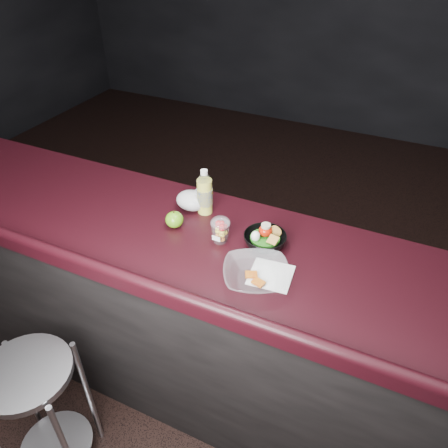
{
  "coord_description": "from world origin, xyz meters",
  "views": [
    {
      "loc": [
        0.67,
        -0.99,
        2.17
      ],
      "look_at": [
        0.05,
        0.33,
        1.1
      ],
      "focal_mm": 35.0,
      "sensor_mm": 36.0,
      "label": 1
    }
  ],
  "objects_px": {
    "fruit_cup": "(220,229)",
    "snack_bowl": "(265,239)",
    "lemonade_bottle": "(205,195)",
    "green_apple": "(174,220)",
    "stool_left": "(37,400)",
    "takeout_bowl": "(256,275)"
  },
  "relations": [
    {
      "from": "lemonade_bottle",
      "to": "snack_bowl",
      "type": "bearing_deg",
      "value": -19.05
    },
    {
      "from": "fruit_cup",
      "to": "green_apple",
      "type": "xyz_separation_m",
      "value": [
        -0.23,
        0.01,
        -0.02
      ]
    },
    {
      "from": "takeout_bowl",
      "to": "snack_bowl",
      "type": "bearing_deg",
      "value": 102.27
    },
    {
      "from": "fruit_cup",
      "to": "green_apple",
      "type": "height_order",
      "value": "fruit_cup"
    },
    {
      "from": "green_apple",
      "to": "takeout_bowl",
      "type": "xyz_separation_m",
      "value": [
        0.45,
        -0.17,
        -0.01
      ]
    },
    {
      "from": "snack_bowl",
      "to": "takeout_bowl",
      "type": "height_order",
      "value": "snack_bowl"
    },
    {
      "from": "fruit_cup",
      "to": "stool_left",
      "type": "bearing_deg",
      "value": -124.6
    },
    {
      "from": "green_apple",
      "to": "snack_bowl",
      "type": "distance_m",
      "value": 0.41
    },
    {
      "from": "stool_left",
      "to": "takeout_bowl",
      "type": "height_order",
      "value": "takeout_bowl"
    },
    {
      "from": "lemonade_bottle",
      "to": "green_apple",
      "type": "bearing_deg",
      "value": -113.6
    },
    {
      "from": "fruit_cup",
      "to": "snack_bowl",
      "type": "xyz_separation_m",
      "value": [
        0.18,
        0.05,
        -0.03
      ]
    },
    {
      "from": "lemonade_bottle",
      "to": "green_apple",
      "type": "relative_size",
      "value": 2.65
    },
    {
      "from": "stool_left",
      "to": "snack_bowl",
      "type": "relative_size",
      "value": 3.96
    },
    {
      "from": "stool_left",
      "to": "takeout_bowl",
      "type": "distance_m",
      "value": 1.04
    },
    {
      "from": "takeout_bowl",
      "to": "green_apple",
      "type": "bearing_deg",
      "value": 159.3
    },
    {
      "from": "fruit_cup",
      "to": "snack_bowl",
      "type": "relative_size",
      "value": 0.64
    },
    {
      "from": "fruit_cup",
      "to": "snack_bowl",
      "type": "bearing_deg",
      "value": 15.62
    },
    {
      "from": "lemonade_bottle",
      "to": "fruit_cup",
      "type": "bearing_deg",
      "value": -46.62
    },
    {
      "from": "lemonade_bottle",
      "to": "snack_bowl",
      "type": "height_order",
      "value": "lemonade_bottle"
    },
    {
      "from": "stool_left",
      "to": "takeout_bowl",
      "type": "relative_size",
      "value": 2.24
    },
    {
      "from": "stool_left",
      "to": "fruit_cup",
      "type": "bearing_deg",
      "value": 55.4
    },
    {
      "from": "green_apple",
      "to": "snack_bowl",
      "type": "relative_size",
      "value": 0.44
    }
  ]
}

